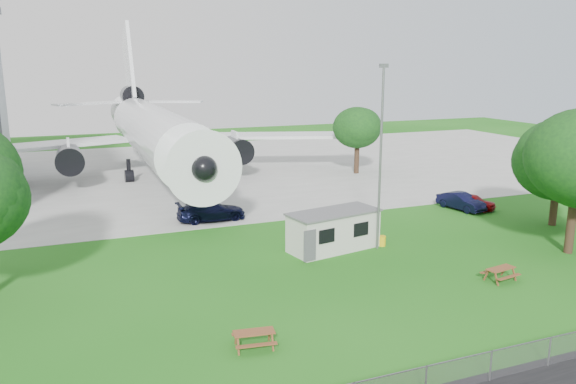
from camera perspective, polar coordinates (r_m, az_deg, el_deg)
name	(u,v)px	position (r m, az deg, el deg)	size (l,w,h in m)	color
ground	(301,303)	(29.68, 1.30, -11.19)	(160.00, 160.00, 0.00)	#2E7920
concrete_apron	(170,173)	(64.95, -11.88, 1.88)	(120.00, 46.00, 0.03)	#B7B7B2
airliner	(153,130)	(61.77, -13.59, 6.18)	(46.36, 47.73, 17.69)	white
site_cabin	(334,230)	(37.47, 4.66, -3.90)	(6.95, 3.83, 2.62)	beige
picnic_west	(254,347)	(25.50, -3.46, -15.48)	(1.80, 1.50, 0.76)	brown
picnic_east	(500,280)	(34.71, 20.71, -8.40)	(1.80, 1.50, 0.76)	brown
lamp_mast	(380,160)	(36.88, 9.37, 3.18)	(0.16, 0.16, 12.00)	slate
tree_east_back	(560,156)	(46.74, 25.87, 3.33)	(6.96, 6.96, 8.88)	#382619
tree_far_apron	(357,130)	(63.28, 7.07, 6.28)	(5.70, 5.70, 7.80)	#382619
car_ne_hatch	(472,202)	(50.23, 18.19, -0.94)	(1.55, 3.86, 1.32)	maroon
car_ne_sedan	(461,202)	(49.76, 17.17, -0.93)	(1.51, 4.33, 1.43)	black
car_apron_van	(211,211)	(44.69, -7.81, -1.92)	(2.18, 5.37, 1.56)	black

